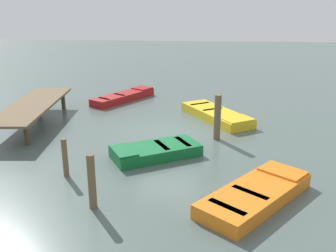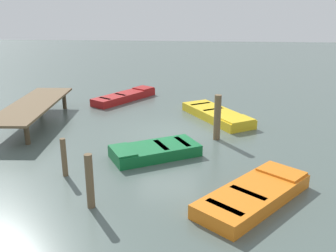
{
  "view_description": "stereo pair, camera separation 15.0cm",
  "coord_description": "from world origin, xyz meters",
  "px_view_note": "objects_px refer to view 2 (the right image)",
  "views": [
    {
      "loc": [
        -14.85,
        -1.26,
        5.24
      ],
      "look_at": [
        0.0,
        0.0,
        0.35
      ],
      "focal_mm": 40.37,
      "sensor_mm": 36.0,
      "label": 1
    },
    {
      "loc": [
        -14.84,
        -1.4,
        5.24
      ],
      "look_at": [
        0.0,
        0.0,
        0.35
      ],
      "focal_mm": 40.37,
      "sensor_mm": 36.0,
      "label": 2
    }
  ],
  "objects_px": {
    "dock_segment": "(33,106)",
    "rowboat_yellow": "(217,115)",
    "rowboat_orange": "(254,194)",
    "mooring_piling_near_right": "(217,118)",
    "mooring_piling_near_left": "(64,157)",
    "mooring_piling_mid_right": "(90,181)",
    "rowboat_green": "(155,151)",
    "rowboat_red": "(125,96)"
  },
  "relations": [
    {
      "from": "rowboat_red",
      "to": "mooring_piling_mid_right",
      "type": "relative_size",
      "value": 2.66
    },
    {
      "from": "rowboat_orange",
      "to": "rowboat_green",
      "type": "xyz_separation_m",
      "value": [
        2.93,
        3.15,
        0.0
      ]
    },
    {
      "from": "rowboat_yellow",
      "to": "mooring_piling_near_left",
      "type": "bearing_deg",
      "value": -69.07
    },
    {
      "from": "rowboat_green",
      "to": "mooring_piling_mid_right",
      "type": "height_order",
      "value": "mooring_piling_mid_right"
    },
    {
      "from": "rowboat_green",
      "to": "rowboat_orange",
      "type": "bearing_deg",
      "value": 107.2
    },
    {
      "from": "rowboat_yellow",
      "to": "rowboat_orange",
      "type": "bearing_deg",
      "value": -26.25
    },
    {
      "from": "dock_segment",
      "to": "rowboat_orange",
      "type": "relative_size",
      "value": 1.71
    },
    {
      "from": "rowboat_orange",
      "to": "rowboat_red",
      "type": "relative_size",
      "value": 0.95
    },
    {
      "from": "rowboat_orange",
      "to": "rowboat_yellow",
      "type": "relative_size",
      "value": 0.9
    },
    {
      "from": "mooring_piling_near_left",
      "to": "rowboat_red",
      "type": "bearing_deg",
      "value": 0.53
    },
    {
      "from": "rowboat_orange",
      "to": "mooring_piling_near_left",
      "type": "xyz_separation_m",
      "value": [
        1.11,
        5.76,
        0.41
      ]
    },
    {
      "from": "rowboat_orange",
      "to": "rowboat_red",
      "type": "bearing_deg",
      "value": 67.57
    },
    {
      "from": "dock_segment",
      "to": "rowboat_green",
      "type": "xyz_separation_m",
      "value": [
        -3.27,
        -5.9,
        -0.64
      ]
    },
    {
      "from": "rowboat_yellow",
      "to": "mooring_piling_mid_right",
      "type": "xyz_separation_m",
      "value": [
        -8.43,
        3.59,
        0.55
      ]
    },
    {
      "from": "mooring_piling_mid_right",
      "to": "mooring_piling_near_right",
      "type": "xyz_separation_m",
      "value": [
        5.64,
        -3.5,
        0.15
      ]
    },
    {
      "from": "rowboat_yellow",
      "to": "mooring_piling_near_right",
      "type": "xyz_separation_m",
      "value": [
        -2.78,
        0.1,
        0.7
      ]
    },
    {
      "from": "dock_segment",
      "to": "rowboat_green",
      "type": "relative_size",
      "value": 1.95
    },
    {
      "from": "dock_segment",
      "to": "rowboat_yellow",
      "type": "bearing_deg",
      "value": -84.09
    },
    {
      "from": "rowboat_orange",
      "to": "mooring_piling_near_left",
      "type": "distance_m",
      "value": 5.88
    },
    {
      "from": "rowboat_green",
      "to": "rowboat_red",
      "type": "bearing_deg",
      "value": -100.95
    },
    {
      "from": "mooring_piling_near_right",
      "to": "dock_segment",
      "type": "bearing_deg",
      "value": 81.1
    },
    {
      "from": "mooring_piling_mid_right",
      "to": "mooring_piling_near_left",
      "type": "xyz_separation_m",
      "value": [
        1.82,
        1.37,
        -0.14
      ]
    },
    {
      "from": "rowboat_green",
      "to": "mooring_piling_mid_right",
      "type": "bearing_deg",
      "value": 41.36
    },
    {
      "from": "dock_segment",
      "to": "rowboat_red",
      "type": "relative_size",
      "value": 1.62
    },
    {
      "from": "rowboat_green",
      "to": "mooring_piling_near_left",
      "type": "xyz_separation_m",
      "value": [
        -1.83,
        2.62,
        0.41
      ]
    },
    {
      "from": "rowboat_green",
      "to": "rowboat_yellow",
      "type": "xyz_separation_m",
      "value": [
        4.78,
        -2.35,
        -0.0
      ]
    },
    {
      "from": "mooring_piling_near_left",
      "to": "mooring_piling_near_right",
      "type": "xyz_separation_m",
      "value": [
        3.83,
        -4.87,
        0.29
      ]
    },
    {
      "from": "rowboat_red",
      "to": "mooring_piling_mid_right",
      "type": "xyz_separation_m",
      "value": [
        -11.58,
        -1.46,
        0.55
      ]
    },
    {
      "from": "rowboat_green",
      "to": "mooring_piling_near_left",
      "type": "height_order",
      "value": "mooring_piling_near_left"
    },
    {
      "from": "rowboat_orange",
      "to": "mooring_piling_mid_right",
      "type": "distance_m",
      "value": 4.48
    },
    {
      "from": "rowboat_red",
      "to": "rowboat_yellow",
      "type": "bearing_deg",
      "value": -89.65
    },
    {
      "from": "rowboat_yellow",
      "to": "mooring_piling_mid_right",
      "type": "bearing_deg",
      "value": -55.24
    },
    {
      "from": "dock_segment",
      "to": "rowboat_yellow",
      "type": "height_order",
      "value": "dock_segment"
    },
    {
      "from": "mooring_piling_mid_right",
      "to": "mooring_piling_near_left",
      "type": "distance_m",
      "value": 2.28
    },
    {
      "from": "mooring_piling_near_left",
      "to": "dock_segment",
      "type": "bearing_deg",
      "value": 32.74
    },
    {
      "from": "rowboat_orange",
      "to": "mooring_piling_mid_right",
      "type": "relative_size",
      "value": 2.52
    },
    {
      "from": "rowboat_yellow",
      "to": "mooring_piling_near_left",
      "type": "height_order",
      "value": "mooring_piling_near_left"
    },
    {
      "from": "dock_segment",
      "to": "mooring_piling_mid_right",
      "type": "distance_m",
      "value": 8.34
    },
    {
      "from": "mooring_piling_near_right",
      "to": "mooring_piling_near_left",
      "type": "bearing_deg",
      "value": 128.15
    },
    {
      "from": "rowboat_yellow",
      "to": "mooring_piling_near_left",
      "type": "xyz_separation_m",
      "value": [
        -6.61,
        4.97,
        0.41
      ]
    },
    {
      "from": "dock_segment",
      "to": "mooring_piling_near_right",
      "type": "height_order",
      "value": "mooring_piling_near_right"
    },
    {
      "from": "rowboat_green",
      "to": "mooring_piling_near_left",
      "type": "distance_m",
      "value": 3.22
    }
  ]
}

